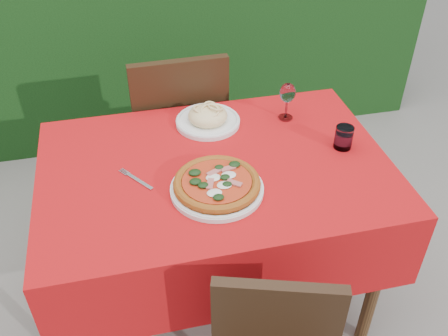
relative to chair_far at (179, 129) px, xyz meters
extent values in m
plane|color=slate|center=(0.05, -0.58, -0.54)|extent=(60.00, 60.00, 0.00)
cube|color=black|center=(0.05, 0.97, 0.26)|extent=(3.20, 0.55, 1.60)
cube|color=#4D3018|center=(0.05, -0.58, 0.18)|extent=(1.20, 0.80, 0.04)
cylinder|color=#4D3018|center=(0.59, -0.92, -0.19)|extent=(0.05, 0.05, 0.70)
cylinder|color=#4D3018|center=(-0.49, -0.24, -0.19)|extent=(0.05, 0.05, 0.70)
cylinder|color=#4D3018|center=(0.59, -0.24, -0.19)|extent=(0.05, 0.05, 0.70)
cube|color=#B90E10|center=(0.05, -0.58, 0.05)|extent=(1.26, 0.86, 0.32)
cube|color=black|center=(0.09, -1.20, 0.07)|extent=(0.36, 0.14, 0.40)
cube|color=black|center=(0.00, 0.09, -0.08)|extent=(0.43, 0.43, 0.04)
cube|color=black|center=(0.00, -0.10, 0.17)|extent=(0.42, 0.05, 0.46)
cylinder|color=black|center=(0.18, 0.27, -0.32)|extent=(0.04, 0.04, 0.43)
cylinder|color=black|center=(-0.19, 0.26, -0.32)|extent=(0.04, 0.04, 0.43)
cylinder|color=black|center=(0.18, -0.09, -0.32)|extent=(0.04, 0.04, 0.43)
cylinder|color=black|center=(-0.18, -0.10, -0.32)|extent=(0.04, 0.04, 0.43)
cylinder|color=silver|center=(0.03, -0.73, 0.22)|extent=(0.31, 0.31, 0.02)
cylinder|color=#C2671B|center=(0.03, -0.73, 0.24)|extent=(0.29, 0.29, 0.02)
cylinder|color=maroon|center=(0.03, -0.73, 0.25)|extent=(0.24, 0.24, 0.01)
cylinder|color=silver|center=(0.08, -0.31, 0.22)|extent=(0.26, 0.26, 0.02)
ellipsoid|color=beige|center=(0.08, -0.31, 0.25)|extent=(0.20, 0.20, 0.07)
cylinder|color=silver|center=(0.54, -0.58, 0.26)|extent=(0.07, 0.07, 0.09)
cylinder|color=#ADD0EA|center=(0.54, -0.58, 0.24)|extent=(0.06, 0.06, 0.06)
cylinder|color=silver|center=(0.40, -0.34, 0.21)|extent=(0.06, 0.06, 0.01)
cylinder|color=silver|center=(0.40, -0.34, 0.26)|extent=(0.01, 0.01, 0.08)
ellipsoid|color=silver|center=(0.40, -0.34, 0.33)|extent=(0.06, 0.06, 0.08)
cube|color=#BBBCC3|center=(-0.22, -0.62, 0.21)|extent=(0.12, 0.16, 0.00)
camera|label=1|loc=(-0.24, -1.97, 1.31)|focal=40.00mm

